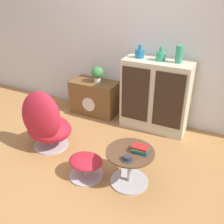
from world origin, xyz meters
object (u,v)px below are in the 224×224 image
Objects in this scene: ottoman at (86,164)px; teacup at (127,158)px; vase_inner_left at (161,56)px; potted_plant at (97,73)px; sideboard at (156,95)px; tv_console at (95,97)px; vase_leftmost at (140,53)px; book_stack at (140,149)px; coffee_table at (130,165)px; vase_inner_right at (179,54)px; egg_chair at (45,123)px.

ottoman is 3.15× the size of teacup.
vase_inner_left is 1.07m from potted_plant.
vase_inner_left reaches higher than sideboard.
tv_console is 1.34m from vase_inner_left.
sideboard is at bearing -168.81° from vase_inner_left.
vase_leftmost is at bearing 107.48° from teacup.
potted_plant is 1.77m from book_stack.
book_stack is at bearing -78.99° from sideboard.
tv_console reaches higher than coffee_table.
ottoman is at bearing -66.18° from potted_plant.
potted_plant is (-0.63, 1.43, 0.53)m from ottoman.
vase_inner_right is (0.26, 0.00, 0.63)m from sideboard.
sideboard is 1.27m from book_stack.
teacup is (0.17, -1.43, -0.08)m from sideboard.
vase_inner_left reaches higher than tv_console.
coffee_table is 1.61m from vase_leftmost.
sideboard is 8.24× the size of teacup.
egg_chair is at bearing -133.66° from vase_inner_left.
vase_inner_left reaches higher than teacup.
ottoman is 0.58m from teacup.
ottoman is at bearing -113.11° from vase_inner_right.
vase_inner_right is at bearing 40.71° from egg_chair.
tv_console reaches higher than book_stack.
egg_chair is 1.25m from coffee_table.
ottoman is at bearing -64.17° from tv_console.
ottoman is at bearing -18.41° from egg_chair.
sideboard is 0.68m from vase_inner_right.
sideboard reaches higher than tv_console.
vase_inner_left is at bearing 0.00° from vase_leftmost.
sideboard reaches higher than egg_chair.
vase_leftmost is at bearing 87.55° from ottoman.
egg_chair is 2.12× the size of ottoman.
teacup reaches higher than coffee_table.
tv_console is at bearing -179.38° from potted_plant.
egg_chair is 4.84× the size of book_stack.
book_stack is at bearing -44.74° from tv_console.
vase_inner_right reaches higher than tv_console.
tv_console is 0.43m from potted_plant.
vase_inner_left is 1.58m from teacup.
book_stack is (0.07, 0.18, 0.02)m from teacup.
tv_console is 4.10× the size of vase_inner_left.
vase_leftmost reaches higher than book_stack.
potted_plant is (-0.99, 0.01, -0.41)m from vase_inner_left.
vase_inner_left reaches higher than vase_leftmost.
vase_inner_right is at bearing -0.60° from potted_plant.
tv_console is 2.96× the size of potted_plant.
vase_inner_right is at bearing 66.89° from ottoman.
vase_inner_right is 1.60m from teacup.
vase_inner_right is 1.81× the size of teacup.
egg_chair is (-0.06, -1.18, 0.11)m from tv_console.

